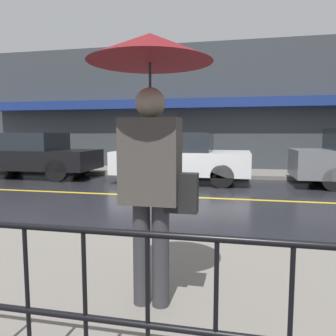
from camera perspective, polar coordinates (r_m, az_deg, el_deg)
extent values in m
plane|color=black|center=(7.77, -1.69, -4.91)|extent=(80.00, 80.00, 0.00)
cube|color=slate|center=(3.53, -21.01, -18.14)|extent=(28.00, 2.84, 0.12)
cube|color=slate|center=(11.98, 3.19, -0.71)|extent=(28.00, 2.06, 0.12)
cube|color=gold|center=(7.77, -1.69, -4.88)|extent=(25.20, 0.12, 0.01)
cube|color=#383D42|center=(13.10, 4.05, 10.38)|extent=(28.00, 0.30, 4.92)
cube|color=navy|center=(12.69, 3.79, 11.15)|extent=(16.80, 0.55, 0.35)
cylinder|color=black|center=(2.10, -23.23, -20.78)|extent=(0.02, 0.02, 0.87)
cylinder|color=black|center=(1.94, -14.20, -22.82)|extent=(0.02, 0.02, 0.87)
cylinder|color=black|center=(1.83, -3.55, -24.52)|extent=(0.02, 0.02, 0.87)
cylinder|color=black|center=(1.78, 8.29, -25.49)|extent=(0.02, 0.02, 0.87)
cylinder|color=black|center=(1.80, 20.45, -25.50)|extent=(0.02, 0.02, 0.87)
cylinder|color=#333338|center=(2.70, -4.61, -14.62)|extent=(0.14, 0.14, 0.83)
cylinder|color=#333338|center=(2.66, -1.30, -14.90)|extent=(0.14, 0.14, 0.83)
cube|color=#47423D|center=(2.51, -3.06, 1.22)|extent=(0.45, 0.27, 0.65)
sphere|color=gray|center=(2.51, -3.12, 11.29)|extent=(0.23, 0.23, 0.23)
cylinder|color=#262628|center=(2.50, -3.11, 9.61)|extent=(0.02, 0.02, 0.73)
cone|color=maroon|center=(2.58, -3.18, 20.16)|extent=(0.94, 0.94, 0.21)
cube|color=black|center=(2.49, 2.46, -4.32)|extent=(0.24, 0.12, 0.30)
cube|color=black|center=(11.89, -22.48, 1.45)|extent=(4.34, 1.76, 0.63)
cube|color=#1E2328|center=(11.96, -23.29, 4.30)|extent=(2.26, 1.61, 0.56)
cylinder|color=black|center=(11.89, -14.98, 0.45)|extent=(0.71, 0.22, 0.71)
cylinder|color=black|center=(10.55, -18.73, -0.37)|extent=(0.71, 0.22, 0.71)
cylinder|color=black|center=(13.32, -25.35, 0.66)|extent=(0.71, 0.22, 0.71)
cube|color=silver|center=(9.96, 2.44, 1.03)|extent=(4.03, 1.92, 0.67)
cube|color=#1E2328|center=(9.95, 1.53, 4.58)|extent=(2.10, 1.76, 0.56)
cylinder|color=black|center=(10.70, 9.80, -0.23)|extent=(0.64, 0.22, 0.64)
cylinder|color=black|center=(9.02, 9.39, -1.40)|extent=(0.64, 0.22, 0.64)
cylinder|color=black|center=(11.08, -3.24, 0.07)|extent=(0.64, 0.22, 0.64)
cylinder|color=black|center=(9.46, -5.92, -1.00)|extent=(0.64, 0.22, 0.64)
cylinder|color=black|center=(10.90, 24.85, -0.68)|extent=(0.61, 0.22, 0.61)
cylinder|color=black|center=(9.42, 26.91, -1.77)|extent=(0.61, 0.22, 0.61)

